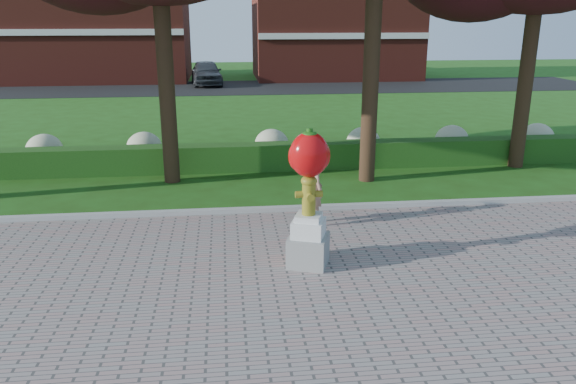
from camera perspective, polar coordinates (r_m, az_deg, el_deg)
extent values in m
plane|color=#244B12|center=(10.55, -3.35, -7.66)|extent=(100.00, 100.00, 0.00)
cube|color=#ADADA5|center=(13.30, -4.10, -1.92)|extent=(40.00, 0.18, 0.15)
cube|color=#174213|center=(17.04, -4.73, 3.54)|extent=(24.00, 0.70, 0.80)
ellipsoid|color=beige|center=(18.81, -23.49, 3.93)|extent=(1.10, 1.10, 0.99)
ellipsoid|color=beige|center=(18.15, -14.39, 4.39)|extent=(1.10, 1.10, 0.99)
ellipsoid|color=beige|center=(18.04, -1.67, 4.85)|extent=(1.10, 1.10, 0.99)
ellipsoid|color=beige|center=(18.52, 7.65, 5.03)|extent=(1.10, 1.10, 0.99)
ellipsoid|color=beige|center=(19.47, 16.29, 5.09)|extent=(1.10, 1.10, 0.99)
ellipsoid|color=beige|center=(20.80, 23.97, 5.04)|extent=(1.10, 1.10, 0.99)
cube|color=black|center=(37.81, -5.84, 10.52)|extent=(50.00, 8.00, 0.02)
cube|color=maroon|center=(44.59, -19.55, 15.18)|extent=(14.00, 8.00, 7.00)
cube|color=maroon|center=(44.38, 4.68, 15.69)|extent=(12.00, 8.00, 6.40)
cylinder|color=black|center=(15.68, -12.34, 11.94)|extent=(0.44, 0.44, 6.16)
cylinder|color=black|center=(15.58, 8.54, 14.18)|extent=(0.44, 0.44, 7.28)
cylinder|color=black|center=(18.45, 23.10, 11.30)|extent=(0.44, 0.44, 5.88)
cube|color=gray|center=(10.46, 2.07, -5.92)|extent=(0.89, 0.89, 0.56)
cube|color=silver|center=(10.30, 2.09, -3.68)|extent=(0.72, 0.72, 0.31)
cube|color=silver|center=(10.22, 2.10, -2.56)|extent=(0.57, 0.57, 0.11)
cylinder|color=olive|center=(10.10, 2.13, -0.59)|extent=(0.25, 0.25, 0.63)
ellipsoid|color=olive|center=(10.01, 2.15, 1.13)|extent=(0.29, 0.29, 0.20)
cylinder|color=olive|center=(10.06, 1.12, -0.26)|extent=(0.13, 0.12, 0.12)
cylinder|color=olive|center=(10.11, 3.14, -0.19)|extent=(0.13, 0.12, 0.12)
cylinder|color=olive|center=(9.93, 2.28, -0.51)|extent=(0.13, 0.13, 0.13)
cylinder|color=olive|center=(9.99, 2.15, 1.62)|extent=(0.09, 0.09, 0.06)
ellipsoid|color=red|center=(9.89, 2.18, 3.82)|extent=(0.70, 0.63, 0.82)
ellipsoid|color=red|center=(9.87, 1.01, 3.66)|extent=(0.35, 0.35, 0.52)
ellipsoid|color=red|center=(9.93, 3.34, 3.72)|extent=(0.35, 0.35, 0.52)
cylinder|color=#215B14|center=(9.80, 2.21, 6.12)|extent=(0.11, 0.11, 0.13)
ellipsoid|color=#215B14|center=(9.81, 2.20, 5.92)|extent=(0.27, 0.27, 0.09)
imported|color=#A0755B|center=(12.29, 2.65, 0.20)|extent=(0.56, 0.68, 1.59)
imported|color=#393C40|center=(39.42, -8.29, 11.92)|extent=(2.35, 4.96, 1.64)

